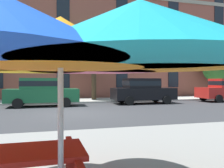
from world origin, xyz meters
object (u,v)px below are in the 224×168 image
Objects in this scene: sedan_green at (42,91)px; patio_umbrella at (60,45)px; sedan_black at (143,90)px; street_tree_middle at (90,50)px; street_tree_right at (218,65)px.

patio_umbrella is at bearing -87.64° from sedan_green.
sedan_green is 1.14× the size of patio_umbrella.
sedan_green is 1.00× the size of sedan_black.
street_tree_middle is 16.29m from patio_umbrella.
street_tree_middle is 1.54× the size of patio_umbrella.
street_tree_right is at bearing 12.60° from sedan_green.
sedan_black is 1.14× the size of patio_umbrella.
patio_umbrella is at bearing -116.38° from sedan_black.
street_tree_right reaches higher than patio_umbrella.
sedan_black is 14.21m from patio_umbrella.
street_tree_right is at bearing 2.12° from street_tree_middle.
street_tree_right is (12.53, 0.46, -0.95)m from street_tree_middle.
street_tree_right reaches higher than sedan_green.
patio_umbrella reaches higher than sedan_black.
sedan_green is 6.82m from sedan_black.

